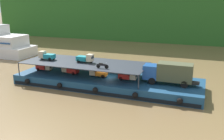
# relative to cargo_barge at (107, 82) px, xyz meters

# --- Properties ---
(ground_plane) EXTENTS (400.00, 400.00, 0.00)m
(ground_plane) POSITION_rel_cargo_barge_xyz_m (-0.00, 0.04, -0.75)
(ground_plane) COLOR brown
(cargo_barge) EXTENTS (29.11, 9.16, 1.50)m
(cargo_barge) POSITION_rel_cargo_barge_xyz_m (0.00, 0.00, 0.00)
(cargo_barge) COLOR navy
(cargo_barge) RESTS_ON ground
(covered_lorry) EXTENTS (7.87, 2.35, 3.10)m
(covered_lorry) POSITION_rel_cargo_barge_xyz_m (9.57, -0.14, 2.44)
(covered_lorry) COLOR #1E4C99
(covered_lorry) RESTS_ON cargo_barge
(cargo_rack) EXTENTS (19.91, 7.74, 2.00)m
(cargo_rack) POSITION_rel_cargo_barge_xyz_m (-3.80, 0.04, 2.69)
(cargo_rack) COLOR #2D333D
(cargo_rack) RESTS_ON cargo_barge
(mini_truck_lower_stern) EXTENTS (2.76, 1.24, 1.38)m
(mini_truck_lower_stern) POSITION_rel_cargo_barge_xyz_m (-11.26, -0.23, 1.44)
(mini_truck_lower_stern) COLOR red
(mini_truck_lower_stern) RESTS_ON cargo_barge
(mini_truck_lower_aft) EXTENTS (2.79, 1.28, 1.38)m
(mini_truck_lower_aft) POSITION_rel_cargo_barge_xyz_m (-6.28, -0.43, 1.44)
(mini_truck_lower_aft) COLOR red
(mini_truck_lower_aft) RESTS_ON cargo_barge
(mini_truck_lower_mid) EXTENTS (2.80, 1.30, 1.38)m
(mini_truck_lower_mid) POSITION_rel_cargo_barge_xyz_m (-1.28, -0.43, 1.44)
(mini_truck_lower_mid) COLOR orange
(mini_truck_lower_mid) RESTS_ON cargo_barge
(mini_truck_lower_fore) EXTENTS (2.78, 1.26, 1.38)m
(mini_truck_lower_fore) POSITION_rel_cargo_barge_xyz_m (3.63, -0.47, 1.44)
(mini_truck_lower_fore) COLOR red
(mini_truck_lower_fore) RESTS_ON cargo_barge
(mini_truck_upper_stern) EXTENTS (2.75, 1.22, 1.38)m
(mini_truck_upper_stern) POSITION_rel_cargo_barge_xyz_m (-10.61, -0.37, 3.44)
(mini_truck_upper_stern) COLOR teal
(mini_truck_upper_stern) RESTS_ON cargo_rack
(mini_truck_upper_mid) EXTENTS (2.77, 1.24, 1.38)m
(mini_truck_upper_mid) POSITION_rel_cargo_barge_xyz_m (-3.71, 0.11, 3.44)
(mini_truck_upper_mid) COLOR teal
(mini_truck_upper_mid) RESTS_ON cargo_rack
(motorcycle_upper_port) EXTENTS (1.90, 0.55, 0.87)m
(motorcycle_upper_port) POSITION_rel_cargo_barge_xyz_m (0.21, -2.29, 3.18)
(motorcycle_upper_port) COLOR black
(motorcycle_upper_port) RESTS_ON cargo_rack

